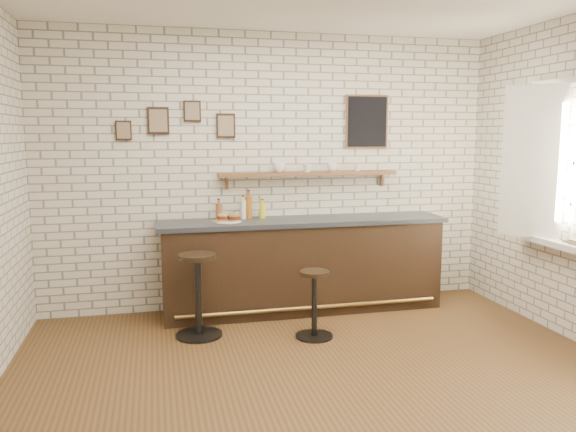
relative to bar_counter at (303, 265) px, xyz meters
name	(u,v)px	position (x,y,z in m)	size (l,w,h in m)	color
ground	(323,376)	(-0.28, -1.70, -0.51)	(5.00, 5.00, 0.00)	brown
bar_counter	(303,265)	(0.00, 0.00, 0.00)	(3.10, 0.65, 1.01)	black
sandwich_plate	(228,221)	(-0.82, -0.02, 0.51)	(0.28, 0.28, 0.01)	white
ciabatta_sandwich	(229,217)	(-0.80, -0.02, 0.56)	(0.26, 0.18, 0.08)	#B7834B
potato_chips	(225,221)	(-0.84, -0.02, 0.52)	(0.25, 0.18, 0.00)	gold
bitters_bottle_brown	(219,211)	(-0.89, 0.15, 0.60)	(0.07, 0.07, 0.23)	brown
bitters_bottle_white	(243,209)	(-0.62, 0.15, 0.61)	(0.07, 0.07, 0.25)	silver
bitters_bottle_amber	(249,207)	(-0.57, 0.15, 0.63)	(0.07, 0.07, 0.31)	#915617
condiment_bottle_yellow	(262,210)	(-0.42, 0.15, 0.59)	(0.07, 0.07, 0.21)	yellow
bar_stool_left	(198,292)	(-1.18, -0.56, -0.08)	(0.44, 0.44, 0.80)	black
bar_stool_right	(314,302)	(-0.11, -0.84, -0.16)	(0.36, 0.36, 0.64)	black
wall_shelf	(309,174)	(0.12, 0.20, 0.97)	(2.00, 0.18, 0.18)	brown
shelf_cup_a	(279,167)	(-0.22, 0.20, 1.05)	(0.14, 0.14, 0.11)	white
shelf_cup_b	(307,168)	(0.10, 0.20, 1.04)	(0.09, 0.09, 0.08)	white
shelf_cup_c	(333,167)	(0.39, 0.20, 1.04)	(0.12, 0.12, 0.09)	white
shelf_cup_d	(357,167)	(0.68, 0.20, 1.03)	(0.09, 0.09, 0.08)	white
back_wall_decor	(292,122)	(-0.06, 0.28, 1.54)	(2.96, 0.02, 0.56)	black
window_sill	(563,245)	(2.12, -1.40, 0.39)	(0.20, 1.35, 0.06)	white
casement_window	(565,164)	(2.07, -1.40, 1.14)	(0.40, 1.30, 1.56)	white
book_lower	(570,243)	(2.10, -1.51, 0.43)	(0.18, 0.24, 0.02)	tan
book_upper	(573,241)	(2.10, -1.55, 0.45)	(0.16, 0.22, 0.02)	tan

